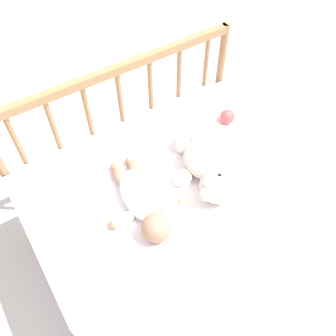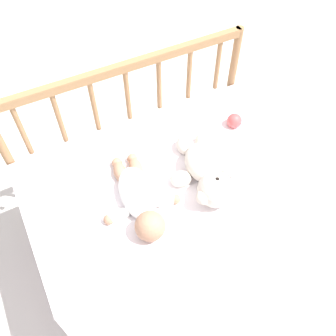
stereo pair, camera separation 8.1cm
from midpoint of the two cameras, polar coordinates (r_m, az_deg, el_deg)
name	(u,v)px [view 1 (the left image)]	position (r m, az deg, el deg)	size (l,w,h in m)	color
ground_plane	(166,237)	(1.92, -1.46, -10.49)	(12.00, 12.00, 0.00)	silver
crib_mattress	(166,210)	(1.69, -1.64, -6.42)	(1.10, 0.67, 0.53)	silver
crib_rail	(122,113)	(1.65, -8.44, 8.30)	(1.10, 0.04, 0.82)	#997047
blanket	(170,184)	(1.44, -1.25, -2.51)	(0.78, 0.51, 0.01)	white
teddy_bear	(207,168)	(1.42, 4.38, -0.09)	(0.29, 0.38, 0.14)	silver
baby	(143,201)	(1.36, -5.61, -5.05)	(0.30, 0.40, 0.11)	white
toy_ball	(227,117)	(1.65, 7.66, 7.72)	(0.06, 0.06, 0.06)	#DB4C4C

